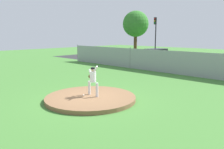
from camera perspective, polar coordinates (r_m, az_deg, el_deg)
ground_plane at (r=16.19m, az=11.00°, el=-1.97°), size 80.00×80.00×0.00m
asphalt_strip at (r=23.67m, az=22.41°, el=1.25°), size 44.00×7.00×0.01m
pitchers_mound at (r=11.75m, az=-5.41°, el=-5.92°), size 4.63×4.63×0.20m
pitcher_youth at (r=11.64m, az=-4.85°, el=-0.97°), size 0.78×0.32×1.60m
baseball at (r=11.84m, az=-7.20°, el=-5.16°), size 0.07×0.07×0.07m
chainlink_fence at (r=19.46m, az=17.60°, el=2.69°), size 28.52×0.07×2.06m
parked_car_champagne at (r=26.59m, az=10.91°, el=4.50°), size 2.01×4.60×1.70m
traffic_light_near at (r=30.75m, az=10.86°, el=10.64°), size 0.28×0.46×5.49m
tree_leaning_west at (r=38.29m, az=5.98°, el=12.50°), size 4.25×4.25×7.13m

